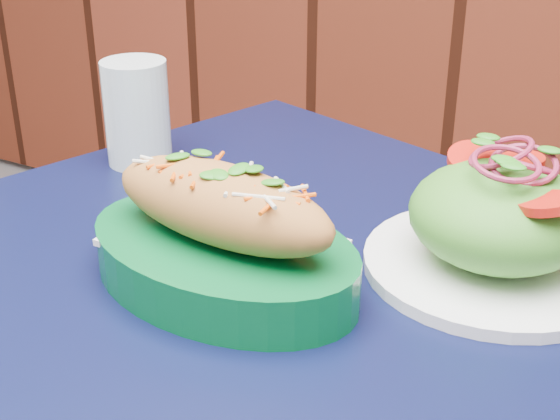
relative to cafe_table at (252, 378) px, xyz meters
The scene contains 4 objects.
cafe_table is the anchor object (origin of this frame).
banh_mi_basket 0.14m from the cafe_table, 166.67° to the left, with size 0.28×0.20×0.12m.
salad_plate 0.27m from the cafe_table, 41.56° to the left, with size 0.24×0.24×0.12m.
water_glass 0.38m from the cafe_table, 144.51° to the left, with size 0.08×0.08×0.13m, color silver.
Camera 1 is at (0.15, 1.12, 1.12)m, focal length 50.00 mm.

